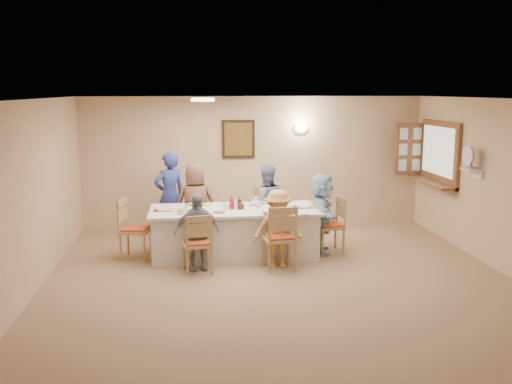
{
  "coord_description": "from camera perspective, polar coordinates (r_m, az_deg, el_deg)",
  "views": [
    {
      "loc": [
        -1.2,
        -7.27,
        2.62
      ],
      "look_at": [
        -0.2,
        1.4,
        1.05
      ],
      "focal_mm": 40.0,
      "sensor_mm": 36.0,
      "label": 1
    }
  ],
  "objects": [
    {
      "name": "fan_shelf",
      "position": [
        9.46,
        20.75,
        2.12
      ],
      "size": [
        0.22,
        0.36,
        0.03
      ],
      "primitive_type": "cube",
      "color": "white",
      "rests_on": "room_walls"
    },
    {
      "name": "plate_br",
      "position": [
        9.51,
        1.22,
        -1.01
      ],
      "size": [
        0.24,
        0.24,
        0.02
      ],
      "primitive_type": "cylinder",
      "color": "white",
      "rests_on": "dining_table"
    },
    {
      "name": "ceiling_light",
      "position": [
        8.77,
        -5.34,
        9.17
      ],
      "size": [
        0.36,
        0.36,
        0.05
      ],
      "primitive_type": "cylinder",
      "color": "white",
      "rests_on": "room_walls"
    },
    {
      "name": "wall_sconce",
      "position": [
        10.94,
        4.54,
        6.39
      ],
      "size": [
        0.26,
        0.09,
        0.18
      ],
      "primitive_type": "ellipsoid",
      "color": "white",
      "rests_on": "room_walls"
    },
    {
      "name": "teacup_a",
      "position": [
        8.71,
        -7.51,
        -1.91
      ],
      "size": [
        0.19,
        0.19,
        0.09
      ],
      "primitive_type": "imported",
      "rotation": [
        0.0,
        0.0,
        0.35
      ],
      "color": "white",
      "rests_on": "dining_table"
    },
    {
      "name": "placemat_le",
      "position": [
        9.02,
        -9.18,
        -1.81
      ],
      "size": [
        0.33,
        0.24,
        0.01
      ],
      "primitive_type": "cube",
      "color": "#472B19",
      "rests_on": "dining_table"
    },
    {
      "name": "wall_picture",
      "position": [
        10.81,
        -1.78,
        5.31
      ],
      "size": [
        0.62,
        0.05,
        0.72
      ],
      "color": "black",
      "rests_on": "room_walls"
    },
    {
      "name": "condiment_ketchup",
      "position": [
        9.01,
        -2.44,
        -1.03
      ],
      "size": [
        0.11,
        0.11,
        0.21
      ],
      "primitive_type": "imported",
      "rotation": [
        0.0,
        0.0,
        0.15
      ],
      "color": "red",
      "rests_on": "dining_table"
    },
    {
      "name": "desk_fan",
      "position": [
        9.43,
        20.64,
        3.02
      ],
      "size": [
        0.3,
        0.3,
        0.28
      ],
      "primitive_type": null,
      "color": "#A5A5A8",
      "rests_on": "fan_shelf"
    },
    {
      "name": "napkin_fl",
      "position": [
        8.56,
        -4.76,
        -2.33
      ],
      "size": [
        0.15,
        0.15,
        0.01
      ],
      "primitive_type": "cube",
      "color": "#F2FB34",
      "rests_on": "dining_table"
    },
    {
      "name": "plate_re",
      "position": [
        9.19,
        4.79,
        -1.44
      ],
      "size": [
        0.23,
        0.23,
        0.01
      ],
      "primitive_type": "cylinder",
      "color": "white",
      "rests_on": "dining_table"
    },
    {
      "name": "teacup_b",
      "position": [
        9.57,
        0.05,
        -0.74
      ],
      "size": [
        0.16,
        0.16,
        0.09
      ],
      "primitive_type": "imported",
      "rotation": [
        0.0,
        0.0,
        0.42
      ],
      "color": "white",
      "rests_on": "dining_table"
    },
    {
      "name": "napkin_le",
      "position": [
        8.97,
        -8.04,
        -1.81
      ],
      "size": [
        0.14,
        0.14,
        0.01
      ],
      "primitive_type": "cube",
      "color": "#F2FB34",
      "rests_on": "dining_table"
    },
    {
      "name": "chair_back_right",
      "position": [
        9.94,
        0.92,
        -2.33
      ],
      "size": [
        0.51,
        0.51,
        0.93
      ],
      "primitive_type": null,
      "rotation": [
        0.0,
        0.0,
        -0.14
      ],
      "color": "tan",
      "rests_on": "ground"
    },
    {
      "name": "plate_fl",
      "position": [
        8.6,
        -5.97,
        -2.26
      ],
      "size": [
        0.24,
        0.24,
        0.02
      ],
      "primitive_type": "cylinder",
      "color": "white",
      "rests_on": "dining_table"
    },
    {
      "name": "room_walls",
      "position": [
        7.45,
        2.76,
        1.65
      ],
      "size": [
        7.0,
        7.0,
        7.0
      ],
      "color": "#D9BA8A",
      "rests_on": "ground"
    },
    {
      "name": "diner_front_left",
      "position": [
        8.39,
        -5.92,
        -3.96
      ],
      "size": [
        0.77,
        0.51,
        1.15
      ],
      "primitive_type": "imported",
      "rotation": [
        0.0,
        0.0,
        0.18
      ],
      "color": "#929499",
      "rests_on": "ground"
    },
    {
      "name": "napkin_bl",
      "position": [
        9.38,
        -4.92,
        -1.22
      ],
      "size": [
        0.13,
        0.13,
        0.01
      ],
      "primitive_type": "cube",
      "color": "#F2FB34",
      "rests_on": "dining_table"
    },
    {
      "name": "diner_back_right",
      "position": [
        9.78,
        1.02,
        -1.23
      ],
      "size": [
        0.74,
        0.61,
        1.37
      ],
      "primitive_type": "imported",
      "rotation": [
        0.0,
        0.0,
        3.21
      ],
      "color": "slate",
      "rests_on": "ground"
    },
    {
      "name": "napkin_fr",
      "position": [
        8.67,
        3.2,
        -2.13
      ],
      "size": [
        0.15,
        0.15,
        0.01
      ],
      "primitive_type": "cube",
      "color": "#F2FB34",
      "rests_on": "dining_table"
    },
    {
      "name": "chair_left_end",
      "position": [
        9.12,
        -11.95,
        -3.62
      ],
      "size": [
        0.54,
        0.54,
        0.95
      ],
      "primitive_type": null,
      "rotation": [
        0.0,
        0.0,
        1.37
      ],
      "color": "tan",
      "rests_on": "ground"
    },
    {
      "name": "chair_right_end",
      "position": [
        9.35,
        7.35,
        -3.29
      ],
      "size": [
        0.49,
        0.49,
        0.91
      ],
      "primitive_type": null,
      "rotation": [
        0.0,
        0.0,
        -1.44
      ],
      "color": "tan",
      "rests_on": "ground"
    },
    {
      "name": "placemat_bl",
      "position": [
        9.42,
        -6.03,
        -1.22
      ],
      "size": [
        0.35,
        0.26,
        0.01
      ],
      "primitive_type": "cube",
      "color": "#472B19",
      "rests_on": "dining_table"
    },
    {
      "name": "diner_back_left",
      "position": [
        9.69,
        -6.04,
        -1.22
      ],
      "size": [
        0.71,
        0.47,
        1.42
      ],
      "primitive_type": "imported",
      "rotation": [
        0.0,
        0.0,
        3.16
      ],
      "color": "brown",
      "rests_on": "ground"
    },
    {
      "name": "napkin_br",
      "position": [
        9.48,
        2.34,
        -1.06
      ],
      "size": [
        0.13,
        0.13,
        0.01
      ],
      "primitive_type": "cube",
      "color": "#F2FB34",
      "rests_on": "dining_table"
    },
    {
      "name": "hatch_sill",
      "position": [
        10.71,
        17.14,
        0.9
      ],
      "size": [
        0.3,
        1.5,
        0.05
      ],
      "primitive_type": "cube",
      "color": "brown",
      "rests_on": "room_walls"
    },
    {
      "name": "napkin_re",
      "position": [
        9.18,
        5.96,
        -1.49
      ],
      "size": [
        0.14,
        0.14,
        0.01
      ],
      "primitive_type": "cube",
      "color": "#F2FB34",
      "rests_on": "dining_table"
    },
    {
      "name": "caregiver",
      "position": [
        10.15,
        -8.62,
        -0.37
      ],
      "size": [
        0.84,
        0.78,
        1.56
      ],
      "primitive_type": "imported",
      "rotation": [
        0.0,
        0.0,
        3.55
      ],
      "color": "#313F97",
      "rests_on": "ground"
    },
    {
      "name": "chair_front_left",
      "position": [
        8.31,
        -5.89,
        -5.05
      ],
      "size": [
        0.48,
        0.48,
        0.89
      ],
      "primitive_type": null,
      "rotation": [
        0.0,
        0.0,
        3.29
      ],
      "color": "tan",
      "rests_on": "ground"
    },
    {
      "name": "chair_back_left",
      "position": [
        9.85,
        -6.02,
        -2.37
      ],
      "size": [
        0.5,
        0.5,
        0.97
      ],
      "primitive_type": null,
      "rotation": [
        0.0,
        0.0,
        -0.07
      ],
      "color": "tan",
      "rests_on": "ground"
    },
    {
      "name": "drinking_glass",
      "position": [
        9.07,
        -3.16,
        -1.3
      ],
      "size": [
        0.07,
        0.07,
        0.1
      ],
      "primitive_type": "cylinder",
      "color": "silver",
      "rests_on": "dining_table"
    },
    {
      "name": "diner_front_right",
      "position": [
        8.48,
        2.22,
        -3.67
      ],
      "size": [
        0.85,
        0.59,
        1.17
      ],
      "primitive_type": "imported",
      "rotation": [
        0.0,
        0.0,
        -0.1
      ],
      "color": "#E0A051",
      "rests_on": "ground"
    },
    {
      "name": "plate_le",
      "position": [
        9.02,
        -9.18,
        -1.75
      ],
      "size": [
        0.25,
        0.25,
        0.02
      ],
      "primitive_type": "cylinder",
      "color": "white",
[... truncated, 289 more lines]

